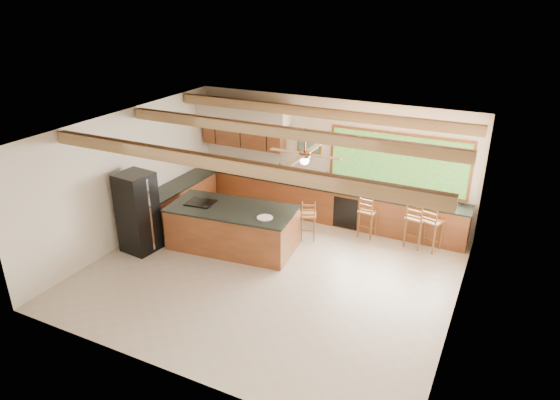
% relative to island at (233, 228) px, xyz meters
% --- Properties ---
extents(ground, '(7.20, 7.20, 0.00)m').
position_rel_island_xyz_m(ground, '(1.26, -0.60, -0.49)').
color(ground, '#C0B69F').
rests_on(ground, ground).
extents(room_shell, '(7.27, 6.54, 3.02)m').
position_rel_island_xyz_m(room_shell, '(1.09, 0.05, 1.73)').
color(room_shell, silver).
rests_on(room_shell, ground).
extents(counter_run, '(7.12, 3.10, 1.27)m').
position_rel_island_xyz_m(counter_run, '(0.44, 1.92, -0.02)').
color(counter_run, brown).
rests_on(counter_run, ground).
extents(island, '(2.91, 1.60, 0.99)m').
position_rel_island_xyz_m(island, '(0.00, 0.00, 0.00)').
color(island, brown).
rests_on(island, ground).
extents(refrigerator, '(0.77, 0.75, 1.81)m').
position_rel_island_xyz_m(refrigerator, '(-1.79, -0.99, 0.42)').
color(refrigerator, black).
rests_on(refrigerator, ground).
extents(bar_stool_a, '(0.48, 0.48, 1.02)m').
position_rel_island_xyz_m(bar_stool_a, '(1.36, 1.05, 0.12)').
color(bar_stool_a, brown).
rests_on(bar_stool_a, ground).
extents(bar_stool_b, '(0.42, 0.42, 1.08)m').
position_rel_island_xyz_m(bar_stool_b, '(2.55, 1.79, 0.15)').
color(bar_stool_b, brown).
rests_on(bar_stool_b, ground).
extents(bar_stool_c, '(0.48, 0.48, 1.18)m').
position_rel_island_xyz_m(bar_stool_c, '(3.66, 1.79, 0.21)').
color(bar_stool_c, brown).
rests_on(bar_stool_c, ground).
extents(bar_stool_d, '(0.53, 0.53, 1.19)m').
position_rel_island_xyz_m(bar_stool_d, '(4.00, 1.79, 0.22)').
color(bar_stool_d, brown).
rests_on(bar_stool_d, ground).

